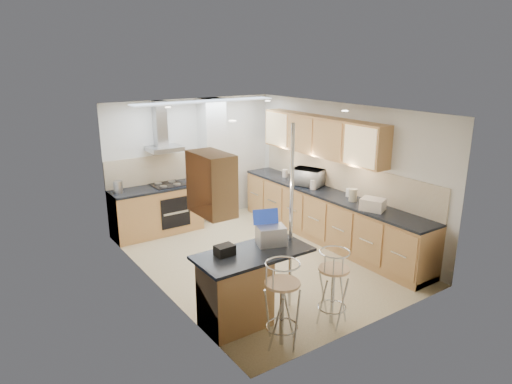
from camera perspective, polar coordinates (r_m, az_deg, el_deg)
ground at (r=7.78m, az=0.54°, el=-8.34°), size 4.80×4.80×0.00m
room_shell at (r=7.75m, az=0.95°, el=3.62°), size 3.64×4.84×2.51m
right_counter at (r=8.49m, az=8.88°, el=-3.01°), size 0.63×4.40×0.92m
back_counter at (r=8.93m, az=-12.29°, el=-2.23°), size 1.70×0.63×0.92m
peninsula at (r=5.93m, az=-0.35°, el=-11.62°), size 1.47×0.72×0.94m
microwave at (r=8.73m, az=6.54°, el=1.86°), size 0.58×0.68×0.32m
laptop at (r=5.91m, az=1.88°, el=-5.44°), size 0.42×0.37×0.24m
bag at (r=5.63m, az=-3.94°, el=-7.26°), size 0.24×0.18×0.13m
bar_stool_near at (r=5.43m, az=3.28°, el=-13.81°), size 0.53×0.53×1.06m
bar_stool_end at (r=5.91m, az=9.59°, el=-11.67°), size 0.58×0.58×1.00m
jar_a at (r=8.51m, az=7.18°, el=0.93°), size 0.14×0.14×0.17m
jar_b at (r=9.31m, az=3.66°, el=2.36°), size 0.13×0.13×0.16m
jar_c at (r=7.89m, az=12.02°, el=-0.38°), size 0.19×0.19×0.21m
jar_d at (r=8.16m, az=11.52°, el=-0.07°), size 0.10×0.10×0.14m
bread_bin at (r=7.51m, az=14.40°, el=-1.51°), size 0.40×0.44×0.19m
kettle at (r=8.55m, az=-16.85°, el=0.61°), size 0.16×0.16×0.22m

